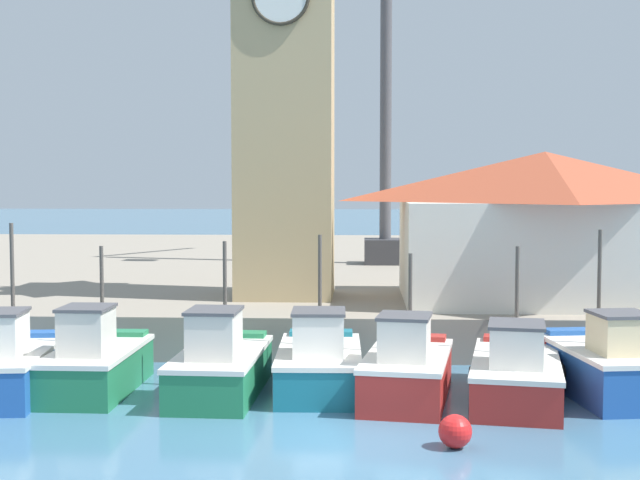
{
  "coord_description": "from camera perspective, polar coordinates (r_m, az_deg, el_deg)",
  "views": [
    {
      "loc": [
        -0.03,
        -18.11,
        5.35
      ],
      "look_at": [
        -1.34,
        9.59,
        3.5
      ],
      "focal_mm": 50.0,
      "sensor_mm": 36.0,
      "label": 1
    }
  ],
  "objects": [
    {
      "name": "ground_plane",
      "position": [
        18.88,
        2.75,
        -12.64
      ],
      "size": [
        300.0,
        300.0,
        0.0
      ],
      "primitive_type": "plane",
      "color": "teal"
    },
    {
      "name": "quay_wharf",
      "position": [
        45.94,
        2.72,
        -2.04
      ],
      "size": [
        120.0,
        40.0,
        1.33
      ],
      "primitive_type": "cube",
      "color": "gray",
      "rests_on": "ground"
    },
    {
      "name": "fishing_boat_far_left",
      "position": [
        23.63,
        -19.38,
        -7.61
      ],
      "size": [
        2.49,
        4.65,
        4.28
      ],
      "color": "#2356A8",
      "rests_on": "ground"
    },
    {
      "name": "fishing_boat_left_outer",
      "position": [
        23.41,
        -14.17,
        -7.62
      ],
      "size": [
        2.05,
        4.38,
        3.67
      ],
      "color": "#237A4C",
      "rests_on": "ground"
    },
    {
      "name": "fishing_boat_left_inner",
      "position": [
        22.59,
        -6.4,
        -7.97
      ],
      "size": [
        2.18,
        4.81,
        3.81
      ],
      "color": "#237A4C",
      "rests_on": "ground"
    },
    {
      "name": "fishing_boat_mid_left",
      "position": [
        22.92,
        -0.05,
        -7.84
      ],
      "size": [
        2.29,
        4.72,
        3.95
      ],
      "color": "#196B7F",
      "rests_on": "ground"
    },
    {
      "name": "fishing_boat_center",
      "position": [
        22.1,
        5.6,
        -8.24
      ],
      "size": [
        2.62,
        4.67,
        3.54
      ],
      "color": "#AD2823",
      "rests_on": "ground"
    },
    {
      "name": "fishing_boat_mid_right",
      "position": [
        22.45,
        12.42,
        -8.27
      ],
      "size": [
        2.91,
        5.42,
        3.72
      ],
      "color": "#AD2823",
      "rests_on": "ground"
    },
    {
      "name": "fishing_boat_right_inner",
      "position": [
        23.42,
        17.91,
        -7.65
      ],
      "size": [
        2.7,
        4.7,
        4.12
      ],
      "color": "#2356A8",
      "rests_on": "ground"
    },
    {
      "name": "clock_tower",
      "position": [
        31.02,
        -2.24,
        10.06
      ],
      "size": [
        3.78,
        3.78,
        15.69
      ],
      "color": "tan",
      "rests_on": "quay_wharf"
    },
    {
      "name": "warehouse_right",
      "position": [
        30.69,
        14.15,
        0.96
      ],
      "size": [
        9.76,
        6.96,
        4.98
      ],
      "color": "silver",
      "rests_on": "quay_wharf"
    },
    {
      "name": "port_crane_far",
      "position": [
        43.47,
        4.27,
        8.91
      ],
      "size": [
        2.25,
        8.77,
        21.02
      ],
      "color": "#353539",
      "rests_on": "quay_wharf"
    },
    {
      "name": "mooring_buoy",
      "position": [
        18.41,
        8.65,
        -12.02
      ],
      "size": [
        0.68,
        0.68,
        0.68
      ],
      "primitive_type": "sphere",
      "color": "red",
      "rests_on": "ground"
    }
  ]
}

